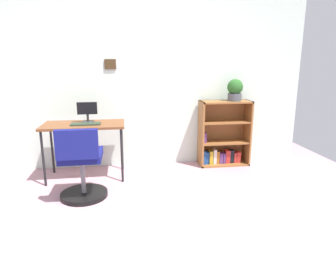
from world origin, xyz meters
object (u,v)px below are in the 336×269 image
object	(u,v)px
office_chair	(82,168)
bookshelf_low	(222,136)
desk	(84,128)
potted_plant_on_shelf	(235,90)
monitor	(87,112)
keyboard	(86,124)

from	to	relation	value
office_chair	bookshelf_low	world-z (taller)	bookshelf_low
desk	potted_plant_on_shelf	bearing A→B (deg)	6.01
desk	bookshelf_low	world-z (taller)	bookshelf_low
desk	monitor	xyz separation A→B (m)	(0.04, 0.09, 0.20)
keyboard	office_chair	xyz separation A→B (m)	(0.00, -0.59, -0.36)
monitor	desk	bearing A→B (deg)	-114.50
office_chair	desk	bearing A→B (deg)	93.28
desk	monitor	size ratio (longest dim) A/B	3.88
monitor	bookshelf_low	world-z (taller)	monitor
desk	keyboard	distance (m)	0.11
desk	potted_plant_on_shelf	xyz separation A→B (m)	(2.07, 0.22, 0.45)
keyboard	potted_plant_on_shelf	size ratio (longest dim) A/B	1.18
desk	bookshelf_low	bearing A→B (deg)	8.05
office_chair	potted_plant_on_shelf	size ratio (longest dim) A/B	2.71
potted_plant_on_shelf	bookshelf_low	bearing A→B (deg)	157.26
desk	keyboard	xyz separation A→B (m)	(0.03, -0.07, 0.07)
bookshelf_low	office_chair	bearing A→B (deg)	-153.74
monitor	potted_plant_on_shelf	world-z (taller)	potted_plant_on_shelf
monitor	potted_plant_on_shelf	xyz separation A→B (m)	(2.03, 0.12, 0.25)
monitor	potted_plant_on_shelf	distance (m)	2.05
desk	potted_plant_on_shelf	world-z (taller)	potted_plant_on_shelf
desk	monitor	world-z (taller)	monitor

